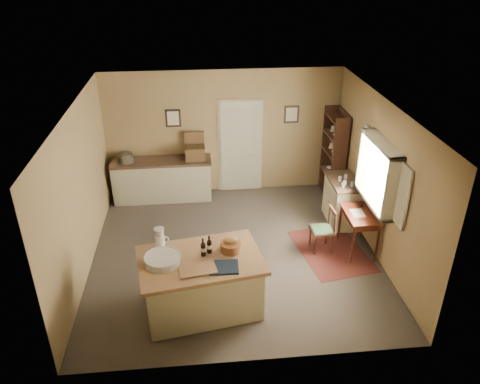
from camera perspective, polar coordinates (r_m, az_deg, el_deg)
The scene contains 16 objects.
ground at distance 8.49m, azimuth -0.68°, elevation -7.34°, with size 5.00×5.00×0.00m, color #4F443C.
wall_back at distance 10.08m, azimuth -2.00°, elevation 7.22°, with size 5.00×0.10×2.70m, color #90754D.
wall_front at distance 5.69m, azimuth 1.52°, elevation -10.60°, with size 5.00×0.10×2.70m, color #90754D.
wall_left at distance 8.00m, azimuth -18.87°, elevation -0.04°, with size 0.10×5.00×2.70m, color #90754D.
wall_right at distance 8.36m, azimuth 16.59°, elevation 1.55°, with size 0.10×5.00×2.70m, color #90754D.
ceiling at distance 7.28m, azimuth -0.80°, elevation 10.33°, with size 5.00×5.00×0.00m, color silver.
door at distance 10.18m, azimuth 0.01°, elevation 5.68°, with size 0.97×0.06×2.11m, color #BBBBA0.
framed_prints at distance 9.95m, azimuth -0.87°, elevation 9.22°, with size 2.82×0.02×0.38m.
window at distance 8.08m, azimuth 16.77°, elevation 2.18°, with size 0.25×1.99×1.12m.
work_island at distance 7.06m, azimuth -4.81°, elevation -10.90°, with size 1.93×1.43×1.20m.
sideboard at distance 10.15m, azimuth -9.38°, elevation 1.68°, with size 2.10×0.60×1.18m.
rug at distance 8.68m, azimuth 11.07°, elevation -7.03°, with size 1.10×1.60×0.01m, color #541E17.
writing_desk at distance 8.46m, azimuth 14.40°, elevation -3.09°, with size 0.51×0.84×0.82m.
desk_chair at distance 8.47m, azimuth 9.94°, elevation -4.63°, with size 0.38×0.38×0.80m, color black, non-canonical shape.
right_cabinet at distance 9.39m, azimuth 12.30°, elevation -1.04°, with size 0.53×0.95×0.99m.
shelving_unit at distance 10.18m, azimuth 11.59°, elevation 4.48°, with size 0.33×0.86×1.91m.
Camera 1 is at (-0.59, -6.92, 4.88)m, focal length 35.00 mm.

